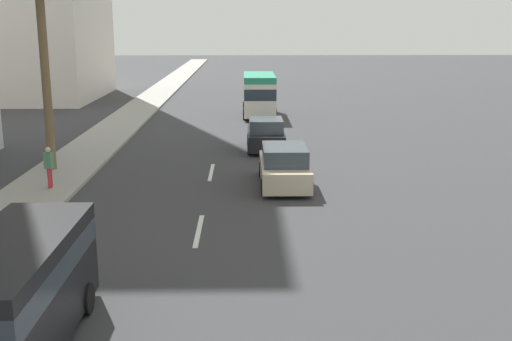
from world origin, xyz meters
TOP-DOWN VIEW (x-y plane):
  - ground_plane at (31.50, 0.00)m, footprint 198.00×198.00m
  - sidewalk_right at (31.50, 6.54)m, footprint 162.00×2.94m
  - lane_stripe_mid at (16.28, 0.00)m, footprint 3.20×0.16m
  - lane_stripe_far at (24.31, 0.00)m, footprint 3.20×0.16m
  - car_lead at (21.91, -3.09)m, footprint 4.64×1.96m
  - van_second at (8.88, 3.07)m, footprint 5.37×2.09m
  - car_fourth at (29.35, -2.60)m, footprint 4.01×1.93m
  - minibus_fifth at (41.66, -2.56)m, footprint 6.03×2.31m
  - pedestrian_near_lamp at (21.20, 6.16)m, footprint 0.31×0.37m

SIDE VIEW (x-z plane):
  - ground_plane at x=31.50m, z-range 0.00..0.00m
  - lane_stripe_mid at x=16.28m, z-range 0.00..0.01m
  - lane_stripe_far at x=24.31m, z-range 0.00..0.01m
  - sidewalk_right at x=31.50m, z-range 0.00..0.15m
  - car_fourth at x=29.35m, z-range -0.05..1.61m
  - car_lead at x=21.91m, z-range -0.05..1.62m
  - pedestrian_near_lamp at x=21.20m, z-range 0.23..1.86m
  - van_second at x=8.88m, z-range 0.17..2.50m
  - minibus_fifth at x=41.66m, z-range 0.14..3.10m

